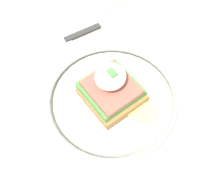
{
  "coord_description": "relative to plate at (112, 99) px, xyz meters",
  "views": [
    {
      "loc": [
        -0.19,
        0.2,
        1.18
      ],
      "look_at": [
        0.01,
        0.05,
        0.78
      ],
      "focal_mm": 45.0,
      "sensor_mm": 36.0,
      "label": 1
    }
  ],
  "objects": [
    {
      "name": "knife",
      "position": [
        0.17,
        -0.01,
        -0.01
      ],
      "size": [
        0.04,
        0.19,
        0.01
      ],
      "color": "#2D2D2D",
      "rests_on": "dining_table"
    },
    {
      "name": "dining_table",
      "position": [
        -0.01,
        -0.05,
        -0.11
      ],
      "size": [
        1.15,
        0.9,
        0.74
      ],
      "color": "#C6B28E",
      "rests_on": "ground_plane"
    },
    {
      "name": "plate",
      "position": [
        0.0,
        0.0,
        0.0
      ],
      "size": [
        0.23,
        0.23,
        0.02
      ],
      "color": "silver",
      "rests_on": "dining_table"
    },
    {
      "name": "sandwich",
      "position": [
        0.0,
        -0.0,
        0.03
      ],
      "size": [
        0.13,
        0.09,
        0.08
      ],
      "color": "olive",
      "rests_on": "plate"
    },
    {
      "name": "fork",
      "position": [
        -0.15,
        0.01,
        -0.01
      ],
      "size": [
        0.02,
        0.16,
        0.0
      ],
      "color": "silver",
      "rests_on": "dining_table"
    }
  ]
}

